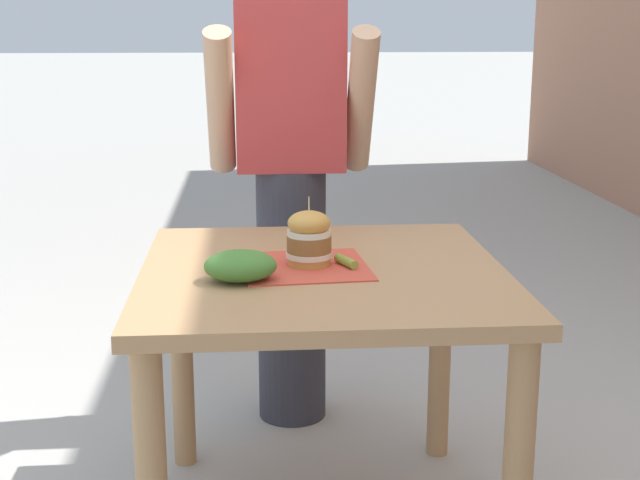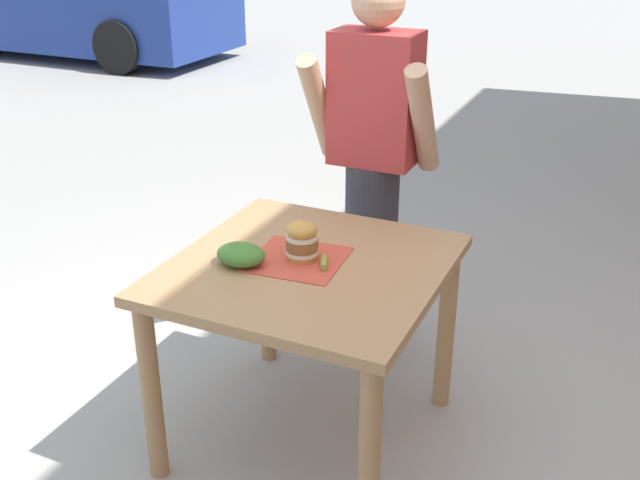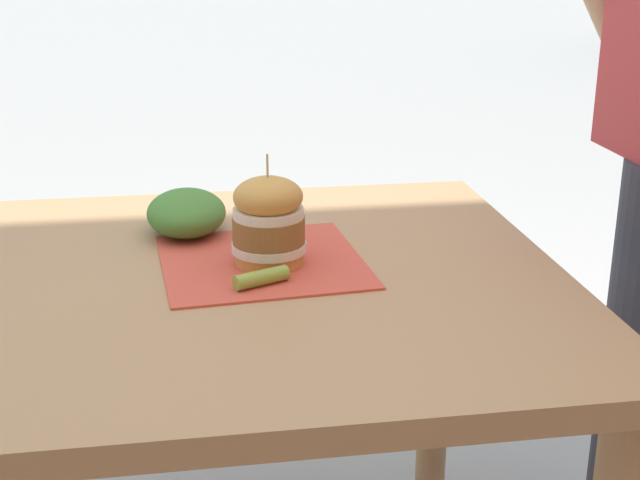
# 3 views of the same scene
# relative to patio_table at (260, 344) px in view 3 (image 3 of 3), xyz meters

# --- Properties ---
(patio_table) EXTENTS (0.94, 0.98, 0.76)m
(patio_table) POSITION_rel_patio_table_xyz_m (0.00, 0.00, 0.00)
(patio_table) COLOR tan
(patio_table) RESTS_ON ground
(serving_paper) EXTENTS (0.35, 0.35, 0.00)m
(serving_paper) POSITION_rel_patio_table_xyz_m (-0.05, 0.01, 0.13)
(serving_paper) COLOR #D64C38
(serving_paper) RESTS_ON patio_table
(sandwich) EXTENTS (0.12, 0.12, 0.18)m
(sandwich) POSITION_rel_patio_table_xyz_m (-0.03, 0.02, 0.20)
(sandwich) COLOR gold
(sandwich) RESTS_ON serving_paper
(pickle_spear) EXTENTS (0.06, 0.09, 0.02)m
(pickle_spear) POSITION_rel_patio_table_xyz_m (0.06, -0.00, 0.14)
(pickle_spear) COLOR #8EA83D
(pickle_spear) RESTS_ON serving_paper
(side_salad) EXTENTS (0.18, 0.14, 0.08)m
(side_salad) POSITION_rel_patio_table_xyz_m (-0.21, -0.11, 0.16)
(side_salad) COLOR #477F33
(side_salad) RESTS_ON patio_table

